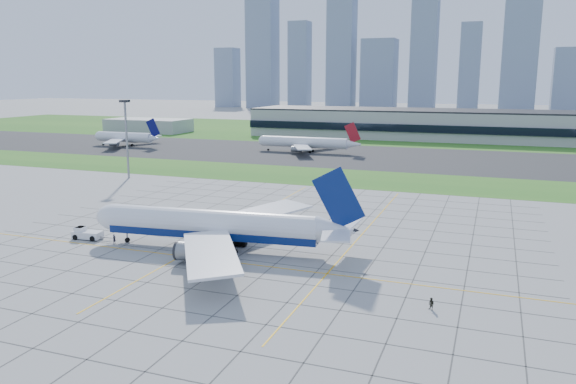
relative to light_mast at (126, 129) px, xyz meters
name	(u,v)px	position (x,y,z in m)	size (l,w,h in m)	color
ground	(235,259)	(70.00, -65.00, -16.18)	(1400.00, 1400.00, 0.00)	gray
grass_median	(353,178)	(70.00, 25.00, -16.16)	(700.00, 35.00, 0.04)	#26611B
asphalt_taxiway	(385,157)	(70.00, 80.00, -16.15)	(700.00, 75.00, 0.04)	#383838
grass_far	(419,134)	(70.00, 190.00, -16.16)	(700.00, 145.00, 0.04)	#26611B
apron_markings	(261,243)	(70.43, -53.91, -16.17)	(120.00, 130.00, 0.03)	#474744
terminal	(490,126)	(110.00, 164.87, -8.29)	(260.00, 43.00, 15.80)	#B7B7B2
service_block	(149,125)	(-90.00, 145.00, -12.18)	(50.00, 25.00, 8.00)	#B7B7B2
light_mast	(126,129)	(0.00, 0.00, 0.00)	(2.50, 2.50, 25.60)	gray
city_skyline	(447,52)	(61.29, 455.00, 42.91)	(523.00, 32.40, 160.00)	#7F8FA7
airliner	(214,226)	(63.80, -61.04, -11.53)	(53.98, 54.46, 17.00)	white
pushback_tug	(86,234)	(35.70, -63.71, -15.10)	(8.80, 3.57, 2.42)	white
crew_near	(114,239)	(43.35, -64.67, -15.23)	(0.69, 0.45, 1.90)	black
crew_far	(431,304)	(106.08, -76.36, -15.28)	(0.88, 0.69, 1.81)	black
distant_jet_0	(126,137)	(-55.71, 74.98, -11.70)	(34.73, 42.66, 14.08)	white
distant_jet_1	(306,142)	(33.74, 83.53, -11.69)	(45.29, 42.66, 14.08)	white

